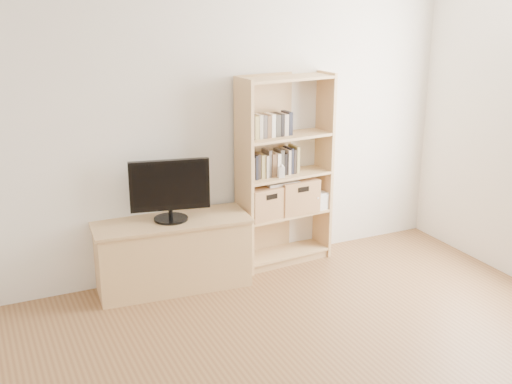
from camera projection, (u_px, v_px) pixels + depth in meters
back_wall at (213, 124)px, 5.40m from camera, size 4.50×0.02×2.60m
tv_stand at (173, 255)px, 5.32m from camera, size 1.27×0.57×0.57m
bookshelf at (285, 172)px, 5.65m from camera, size 0.87×0.37×1.70m
television at (170, 190)px, 5.15m from camera, size 0.64×0.18×0.50m
books_row_mid at (284, 161)px, 5.64m from camera, size 0.81×0.26×0.21m
books_row_upper at (266, 125)px, 5.45m from camera, size 0.40×0.18×0.20m
baby_monitor at (282, 172)px, 5.52m from camera, size 0.06×0.04×0.10m
basket_left at (263, 201)px, 5.61m from camera, size 0.37×0.32×0.28m
basket_right at (295, 194)px, 5.77m from camera, size 0.38×0.32×0.30m
laptop at (280, 182)px, 5.65m from camera, size 0.30×0.21×0.02m
magazine_stack at (312, 200)px, 5.88m from camera, size 0.26×0.32×0.13m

